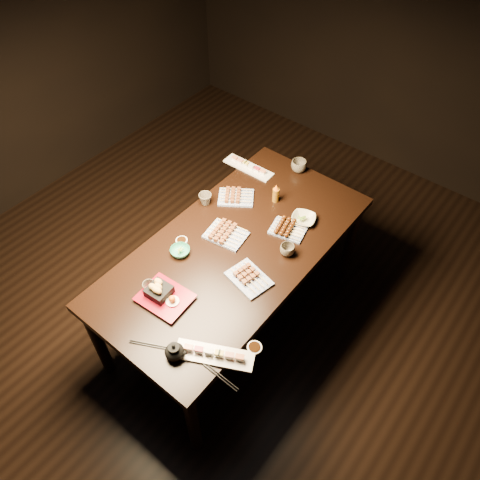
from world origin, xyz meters
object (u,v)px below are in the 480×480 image
object	(u,v)px
yakitori_plate_right	(249,276)
tempura_tray	(164,294)
dining_table	(235,284)
edamame_bowl_cream	(303,219)
teacup_far_left	(205,199)
teacup_far_right	(299,166)
yakitori_plate_left	(236,195)
teacup_near_left	(149,287)
teacup_mid_right	(287,250)
yakitori_plate_center	(226,233)
sushi_platter_far	(249,166)
teapot	(174,351)
sushi_platter_near	(214,354)
edamame_bowl_green	(180,251)
condiment_bottle	(276,193)

from	to	relation	value
yakitori_plate_right	tempura_tray	size ratio (longest dim) A/B	0.86
yakitori_plate_right	dining_table	bearing A→B (deg)	159.18
edamame_bowl_cream	teacup_far_left	xyz separation A→B (m)	(-0.59, -0.27, 0.02)
edamame_bowl_cream	teacup_far_right	world-z (taller)	teacup_far_right
yakitori_plate_left	teacup_near_left	distance (m)	0.89
tempura_tray	teacup_far_right	xyz separation A→B (m)	(-0.04, 1.36, -0.01)
dining_table	teacup_mid_right	bearing A→B (deg)	17.29
yakitori_plate_right	teacup_near_left	bearing A→B (deg)	-121.29
yakitori_plate_center	teacup_near_left	size ratio (longest dim) A/B	3.43
sushi_platter_far	yakitori_plate_center	distance (m)	0.66
yakitori_plate_right	edamame_bowl_cream	size ratio (longest dim) A/B	1.62
edamame_bowl_cream	teapot	xyz separation A→B (m)	(0.02, -1.18, 0.03)
yakitori_plate_center	sushi_platter_near	bearing A→B (deg)	-62.98
sushi_platter_near	teacup_far_right	size ratio (longest dim) A/B	3.72
yakitori_plate_left	teacup_far_left	size ratio (longest dim) A/B	2.71
teacup_mid_right	teapot	bearing A→B (deg)	-93.33
teapot	sushi_platter_far	bearing A→B (deg)	90.16
tempura_tray	edamame_bowl_cream	bearing A→B (deg)	70.93
yakitori_plate_right	teacup_far_left	world-z (taller)	teacup_far_left
sushi_platter_near	teacup_near_left	distance (m)	0.54
dining_table	edamame_bowl_green	world-z (taller)	edamame_bowl_green
yakitori_plate_center	teacup_mid_right	size ratio (longest dim) A/B	2.78
teacup_far_left	teapot	size ratio (longest dim) A/B	0.72
teacup_mid_right	condiment_bottle	world-z (taller)	condiment_bottle
yakitori_plate_left	teacup_near_left	world-z (taller)	teacup_near_left
sushi_platter_near	teapot	bearing A→B (deg)	-169.06
sushi_platter_near	teacup_far_left	world-z (taller)	teacup_far_left
teacup_mid_right	yakitori_plate_right	bearing A→B (deg)	-101.01
dining_table	teacup_far_left	xyz separation A→B (m)	(-0.39, 0.17, 0.41)
sushi_platter_far	edamame_bowl_cream	xyz separation A→B (m)	(0.59, -0.19, -0.00)
edamame_bowl_green	teapot	world-z (taller)	teapot
yakitori_plate_right	teacup_near_left	size ratio (longest dim) A/B	3.40
edamame_bowl_green	teapot	distance (m)	0.67
edamame_bowl_cream	sushi_platter_far	bearing A→B (deg)	162.06
dining_table	edamame_bowl_green	bearing A→B (deg)	-144.78
yakitori_plate_center	sushi_platter_far	bearing A→B (deg)	107.28
tempura_tray	teacup_near_left	distance (m)	0.11
tempura_tray	dining_table	bearing A→B (deg)	79.59
yakitori_plate_left	teacup_far_left	xyz separation A→B (m)	(-0.12, -0.16, 0.01)
teapot	condiment_bottle	bearing A→B (deg)	78.55
yakitori_plate_right	tempura_tray	bearing A→B (deg)	-113.04
edamame_bowl_green	teacup_near_left	world-z (taller)	teacup_near_left
sushi_platter_far	tempura_tray	bearing A→B (deg)	104.32
edamame_bowl_cream	teacup_mid_right	size ratio (longest dim) A/B	1.70
yakitori_plate_left	edamame_bowl_cream	xyz separation A→B (m)	(0.46, 0.10, -0.01)
yakitori_plate_center	yakitori_plate_left	world-z (taller)	yakitori_plate_center
sushi_platter_far	teacup_far_left	size ratio (longest dim) A/B	4.43
sushi_platter_near	teacup_far_right	xyz separation A→B (m)	(-0.48, 1.45, 0.02)
yakitori_plate_left	teacup_mid_right	size ratio (longest dim) A/B	2.62
edamame_bowl_cream	teapot	size ratio (longest dim) A/B	1.27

